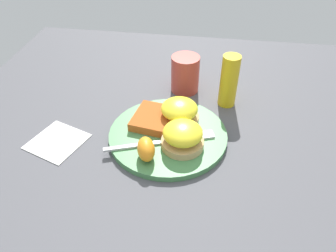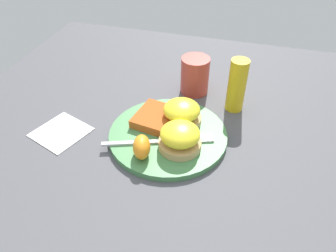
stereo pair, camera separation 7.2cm
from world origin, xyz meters
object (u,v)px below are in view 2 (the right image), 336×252
(orange_wedge, at_px, (142,147))
(condiment_bottle, at_px, (237,85))
(fork, at_px, (165,141))
(hashbrown_patty, at_px, (157,118))
(sandwich_benedict_left, at_px, (180,137))
(sandwich_benedict_right, at_px, (182,113))
(cup, at_px, (195,75))

(orange_wedge, xyz_separation_m, condiment_bottle, (0.24, -0.16, 0.03))
(fork, bearing_deg, hashbrown_patty, 30.80)
(sandwich_benedict_left, bearing_deg, hashbrown_patty, 45.70)
(sandwich_benedict_left, height_order, orange_wedge, sandwich_benedict_left)
(orange_wedge, bearing_deg, sandwich_benedict_right, -22.30)
(hashbrown_patty, relative_size, orange_wedge, 1.67)
(sandwich_benedict_right, height_order, fork, sandwich_benedict_right)
(sandwich_benedict_left, distance_m, orange_wedge, 0.08)
(cup, bearing_deg, orange_wedge, 170.50)
(sandwich_benedict_right, distance_m, orange_wedge, 0.14)
(condiment_bottle, bearing_deg, cup, 66.16)
(hashbrown_patty, distance_m, condiment_bottle, 0.21)
(condiment_bottle, bearing_deg, sandwich_benedict_right, 135.03)
(sandwich_benedict_left, bearing_deg, cup, 5.07)
(sandwich_benedict_right, relative_size, condiment_bottle, 0.68)
(sandwich_benedict_right, relative_size, orange_wedge, 1.53)
(sandwich_benedict_left, xyz_separation_m, fork, (0.01, 0.03, -0.02))
(hashbrown_patty, height_order, condiment_bottle, condiment_bottle)
(sandwich_benedict_right, bearing_deg, condiment_bottle, -44.97)
(orange_wedge, bearing_deg, fork, -35.26)
(sandwich_benedict_left, xyz_separation_m, cup, (0.24, 0.02, 0.01))
(cup, xyz_separation_m, condiment_bottle, (-0.05, -0.11, 0.02))
(orange_wedge, bearing_deg, sandwich_benedict_left, -57.15)
(orange_wedge, relative_size, cup, 0.57)
(fork, xyz_separation_m, condiment_bottle, (0.19, -0.13, 0.05))
(sandwich_benedict_right, distance_m, cup, 0.16)
(sandwich_benedict_right, xyz_separation_m, orange_wedge, (-0.13, 0.05, -0.01))
(cup, height_order, condiment_bottle, condiment_bottle)
(sandwich_benedict_left, xyz_separation_m, hashbrown_patty, (0.07, 0.07, -0.02))
(fork, distance_m, cup, 0.24)
(orange_wedge, relative_size, condiment_bottle, 0.44)
(sandwich_benedict_right, bearing_deg, hashbrown_patty, 101.59)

